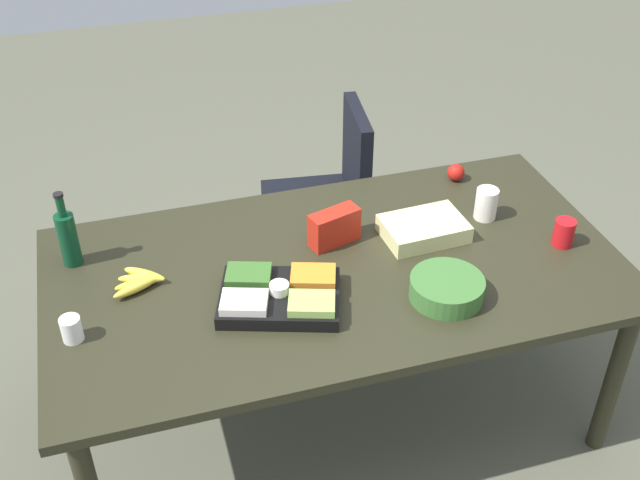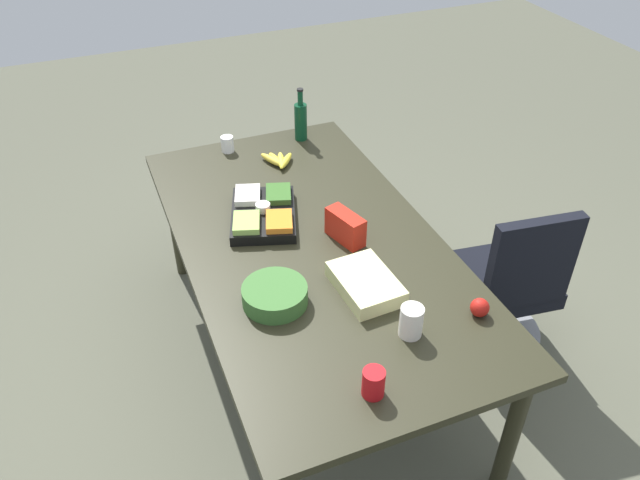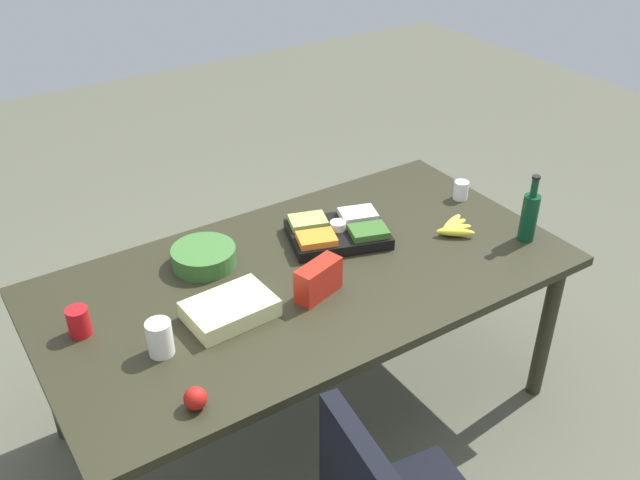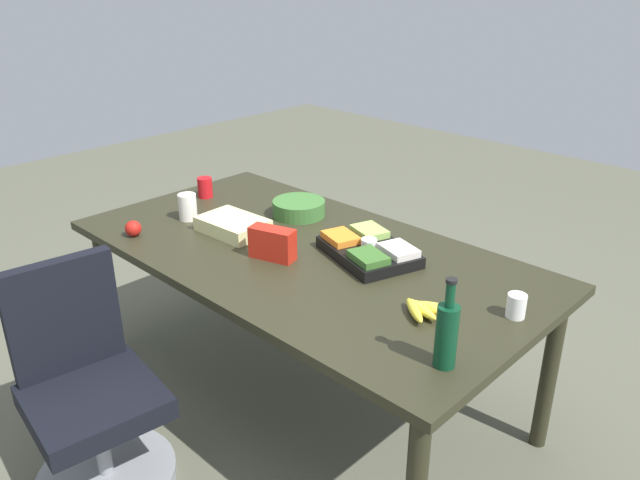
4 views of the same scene
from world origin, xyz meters
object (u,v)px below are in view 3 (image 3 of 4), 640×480
Objects in this scene: conference_table at (307,287)px; sheet_cake at (230,309)px; wine_bottle at (529,216)px; paper_cup at (461,190)px; chip_bag_red at (318,280)px; veggie_tray at (338,232)px; mayo_jar at (160,338)px; apple_red at (195,398)px; red_solo_cup at (79,322)px; salad_bowl at (204,256)px; banana_bunch at (453,227)px.

conference_table is 6.74× the size of sheet_cake.
conference_table is 6.97× the size of wine_bottle.
chip_bag_red is at bearing -164.46° from paper_cup.
wine_bottle is 0.97× the size of sheet_cake.
veggie_tray is at bearing 45.23° from chip_bag_red.
mayo_jar is at bearing -163.11° from veggie_tray.
wine_bottle is 1.55× the size of chip_bag_red.
apple_red is (-0.01, -0.30, -0.03)m from mayo_jar.
mayo_jar reaches higher than red_solo_cup.
mayo_jar is 1.47× the size of paper_cup.
red_solo_cup is at bearing -163.74° from salad_bowl.
mayo_jar is (-0.68, -0.14, 0.14)m from conference_table.
conference_table is 1.01m from wine_bottle.
sheet_cake is at bearing 170.74° from wine_bottle.
apple_red reaches higher than sheet_cake.
mayo_jar is 0.56m from salad_bowl.
conference_table is 10.54× the size of banana_bunch.
salad_bowl is at bearing 123.08° from chip_bag_red.
salad_bowl is (-0.58, 0.14, 0.00)m from veggie_tray.
banana_bunch is at bearing 14.03° from apple_red.
salad_bowl is at bearing 79.58° from sheet_cake.
apple_red is at bearing -147.35° from conference_table.
mayo_jar is (-1.63, 0.17, -0.05)m from wine_bottle.
apple_red is at bearing -116.98° from salad_bowl.
sheet_cake is at bearing 9.79° from mayo_jar.
paper_cup is (0.24, 0.22, 0.02)m from banana_bunch.
paper_cup is at bearing 9.08° from sheet_cake.
conference_table is at bearing 161.95° from wine_bottle.
chip_bag_red is (-0.04, -0.15, 0.14)m from conference_table.
paper_cup reaches higher than salad_bowl.
conference_table is 10.78× the size of chip_bag_red.
wine_bottle is at bearing -5.87° from mayo_jar.
paper_cup is at bearing 15.54° from chip_bag_red.
veggie_tray is at bearing 31.86° from apple_red.
chip_bag_red reaches higher than sheet_cake.
apple_red is (-1.41, -0.35, 0.01)m from banana_bunch.
conference_table is 23.97× the size of paper_cup.
wine_bottle is 1.00m from chip_bag_red.
banana_bunch is 2.27× the size of paper_cup.
banana_bunch is 0.66× the size of wine_bottle.
banana_bunch is 1.02× the size of chip_bag_red.
red_solo_cup is (-0.56, -0.16, 0.02)m from salad_bowl.
wine_bottle is 1.64m from mayo_jar.
banana_bunch is at bearing -0.09° from sheet_cake.
apple_red is 0.46m from sheet_cake.
wine_bottle is 0.44m from paper_cup.
wine_bottle reaches higher than chip_bag_red.
veggie_tray is 1.14m from red_solo_cup.
salad_bowl is at bearing 166.64° from veggie_tray.
sheet_cake is (-0.07, -0.37, -0.00)m from salad_bowl.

